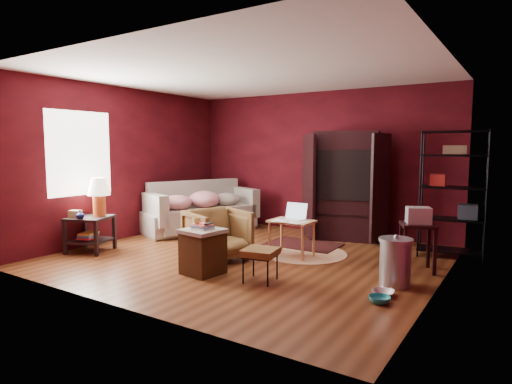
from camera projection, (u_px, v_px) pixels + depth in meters
room at (246, 167)px, 6.52m from camera, size 5.54×5.04×2.84m
sofa at (200, 210)px, 8.63m from camera, size 1.48×2.32×0.88m
armchair at (217, 232)px, 6.46m from camera, size 1.02×1.05×0.84m
pet_bowl_steel at (383, 285)px, 4.91m from camera, size 0.26×0.10×0.25m
pet_bowl_turquoise at (380, 292)px, 4.68m from camera, size 0.24×0.08×0.24m
vase at (80, 215)px, 6.73m from camera, size 0.17×0.17×0.13m
mug at (197, 220)px, 5.72m from camera, size 0.13×0.11×0.11m
side_table at (95, 207)px, 6.97m from camera, size 0.79×0.79×1.21m
sofa_cushions at (201, 209)px, 8.66m from camera, size 1.62×2.38×0.93m
hamper at (203, 251)px, 5.74m from camera, size 0.56×0.56×0.70m
footstool at (260, 253)px, 5.40m from camera, size 0.48×0.48×0.42m
rug_round at (304, 253)px, 6.85m from camera, size 1.79×1.79×0.01m
rug_oriental at (303, 244)px, 7.45m from camera, size 1.25×0.84×0.01m
laptop_desk at (292, 224)px, 6.65m from camera, size 0.67×0.53×0.83m
tv_armoire at (345, 184)px, 7.86m from camera, size 1.52×1.06×1.99m
wire_shelving at (454, 188)px, 6.54m from camera, size 1.00×0.52×1.96m
small_stand at (418, 223)px, 5.84m from camera, size 0.58×0.58×0.89m
trash_can at (395, 262)px, 5.24m from camera, size 0.45×0.45×0.64m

